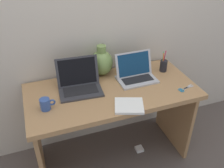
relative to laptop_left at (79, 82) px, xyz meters
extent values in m
plane|color=#564C47|center=(0.23, -0.10, -0.81)|extent=(6.00, 6.00, 0.00)
cube|color=beige|center=(0.23, 0.26, 0.39)|extent=(4.40, 0.04, 2.40)
cube|color=#AD7F51|center=(0.23, -0.10, -0.08)|extent=(1.32, 0.63, 0.04)
cube|color=#AD7F51|center=(-0.39, -0.10, -0.46)|extent=(0.03, 0.54, 0.70)
cube|color=#AD7F51|center=(0.86, -0.10, -0.46)|extent=(0.03, 0.54, 0.70)
cube|color=#333338|center=(0.00, -0.04, -0.06)|extent=(0.34, 0.26, 0.01)
cube|color=black|center=(0.00, -0.04, -0.05)|extent=(0.27, 0.16, 0.00)
cube|color=#333338|center=(0.00, 0.05, 0.06)|extent=(0.33, 0.09, 0.22)
cube|color=black|center=(0.00, 0.05, 0.06)|extent=(0.29, 0.08, 0.20)
cube|color=#B2B2B7|center=(0.47, -0.04, -0.06)|extent=(0.31, 0.22, 0.01)
cube|color=black|center=(0.47, -0.04, -0.05)|extent=(0.25, 0.13, 0.00)
cube|color=#B2B2B7|center=(0.47, 0.03, 0.05)|extent=(0.31, 0.08, 0.20)
cube|color=navy|center=(0.47, 0.03, 0.05)|extent=(0.27, 0.07, 0.18)
ellipsoid|color=#75934C|center=(0.23, 0.16, 0.04)|extent=(0.19, 0.19, 0.21)
cylinder|color=#75934C|center=(0.23, 0.16, 0.17)|extent=(0.08, 0.08, 0.06)
cube|color=white|center=(0.27, -0.34, -0.05)|extent=(0.25, 0.23, 0.02)
cylinder|color=#335199|center=(-0.28, -0.17, -0.02)|extent=(0.07, 0.07, 0.08)
torus|color=#335199|center=(-0.23, -0.17, -0.02)|extent=(0.05, 0.01, 0.05)
cylinder|color=black|center=(0.75, 0.02, -0.01)|extent=(0.06, 0.06, 0.10)
cylinder|color=orange|center=(0.74, 0.02, 0.04)|extent=(0.01, 0.01, 0.14)
cylinder|color=#D83359|center=(0.76, 0.03, 0.05)|extent=(0.02, 0.01, 0.16)
cylinder|color=#4CA566|center=(0.74, 0.03, 0.04)|extent=(0.01, 0.02, 0.15)
cube|color=#B7B7BC|center=(0.81, -0.27, -0.06)|extent=(0.10, 0.05, 0.00)
cube|color=#B7B7BC|center=(0.81, -0.28, -0.06)|extent=(0.10, 0.02, 0.00)
torus|color=#338CBF|center=(0.73, -0.30, -0.06)|extent=(0.03, 0.03, 0.01)
torus|color=#338CBF|center=(0.73, -0.29, -0.06)|extent=(0.03, 0.03, 0.01)
cube|color=white|center=(0.50, -0.13, -0.79)|extent=(0.07, 0.07, 0.03)
camera|label=1|loc=(-0.30, -1.59, 1.02)|focal=39.60mm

